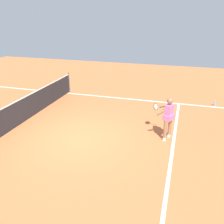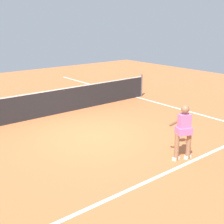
% 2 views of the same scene
% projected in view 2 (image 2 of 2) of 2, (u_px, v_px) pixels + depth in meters
% --- Properties ---
extents(ground_plane, '(28.58, 28.58, 0.00)m').
position_uv_depth(ground_plane, '(90.00, 135.00, 10.11)').
color(ground_plane, '#C66638').
extents(service_line_marking, '(9.61, 0.10, 0.01)m').
position_uv_depth(service_line_marking, '(167.00, 173.00, 7.62)').
color(service_line_marking, white).
rests_on(service_line_marking, ground).
extents(sideline_right_marking, '(0.10, 19.99, 0.01)m').
position_uv_depth(sideline_right_marking, '(182.00, 109.00, 13.00)').
color(sideline_right_marking, white).
rests_on(sideline_right_marking, ground).
extents(court_net, '(10.29, 0.08, 1.11)m').
position_uv_depth(court_net, '(50.00, 103.00, 12.04)').
color(court_net, '#4C4C51').
rests_on(court_net, ground).
extents(tennis_player, '(1.01, 0.85, 1.55)m').
position_uv_depth(tennis_player, '(183.00, 130.00, 8.16)').
color(tennis_player, '#8C6647').
rests_on(tennis_player, ground).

